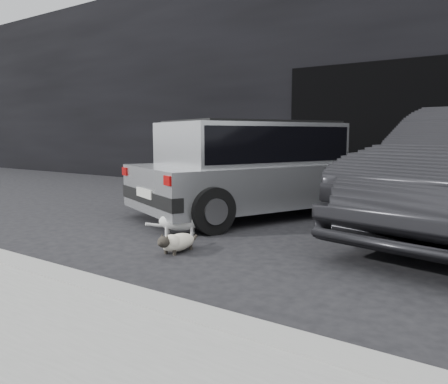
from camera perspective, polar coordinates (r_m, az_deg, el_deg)
The scene contains 7 objects.
ground at distance 5.76m, azimuth 0.46°, elevation -4.77°, with size 80.00×80.00×0.00m, color black.
building_facade at distance 10.96m, azimuth 23.52°, elevation 13.61°, with size 34.00×4.00×5.00m, color black.
garage_opening at distance 8.92m, azimuth 20.65°, elevation 7.54°, with size 4.00×0.10×2.60m, color black.
curb at distance 3.19m, azimuth -10.99°, elevation -14.07°, with size 18.00×0.25×0.12m, color gray.
silver_hatchback at distance 6.73m, azimuth 4.26°, elevation 3.70°, with size 3.16×4.23×1.43m.
cat_siamese at distance 4.61m, azimuth -6.31°, elevation -6.56°, with size 0.24×0.69×0.24m.
cat_white at distance 5.38m, azimuth -5.41°, elevation -3.75°, with size 0.67×0.52×0.36m.
Camera 1 is at (3.13, -4.67, 1.23)m, focal length 35.00 mm.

